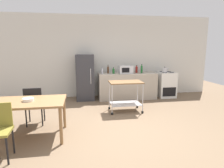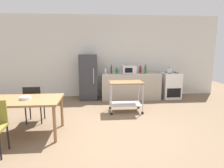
{
  "view_description": "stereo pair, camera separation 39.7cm",
  "coord_description": "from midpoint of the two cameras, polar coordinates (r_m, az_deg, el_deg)",
  "views": [
    {
      "loc": [
        -0.68,
        -3.82,
        1.76
      ],
      "look_at": [
        0.14,
        1.2,
        0.8
      ],
      "focal_mm": 30.85,
      "sensor_mm": 36.0,
      "label": 1
    },
    {
      "loc": [
        -0.29,
        -3.87,
        1.76
      ],
      "look_at": [
        0.14,
        1.2,
        0.8
      ],
      "focal_mm": 30.85,
      "sensor_mm": 36.0,
      "label": 2
    }
  ],
  "objects": [
    {
      "name": "stove_oven",
      "position": [
        7.18,
        14.17,
        -0.16
      ],
      "size": [
        0.6,
        0.61,
        0.92
      ],
      "color": "white",
      "rests_on": "ground_plane"
    },
    {
      "name": "bottle_wine",
      "position": [
        6.74,
        7.11,
        4.35
      ],
      "size": [
        0.07,
        0.07,
        0.3
      ],
      "color": "#1E6628",
      "rests_on": "kitchen_counter"
    },
    {
      "name": "bottle_sesame_oil",
      "position": [
        6.78,
        5.63,
        4.28
      ],
      "size": [
        0.08,
        0.08,
        0.26
      ],
      "color": "maroon",
      "rests_on": "kitchen_counter"
    },
    {
      "name": "back_wall",
      "position": [
        7.07,
        -5.37,
        8.11
      ],
      "size": [
        8.4,
        0.12,
        2.9
      ],
      "primitive_type": "cube",
      "color": "silver",
      "rests_on": "ground_plane"
    },
    {
      "name": "bottle_vinegar",
      "position": [
        6.54,
        -1.29,
        3.85
      ],
      "size": [
        0.08,
        0.08,
        0.21
      ],
      "color": "#1E6628",
      "rests_on": "kitchen_counter"
    },
    {
      "name": "chair_black",
      "position": [
        4.81,
        -24.32,
        -5.25
      ],
      "size": [
        0.42,
        0.42,
        0.89
      ],
      "rotation": [
        0.0,
        0.0,
        3.19
      ],
      "color": "black",
      "rests_on": "ground_plane"
    },
    {
      "name": "dining_table",
      "position": [
        4.17,
        -26.83,
        -5.62
      ],
      "size": [
        1.5,
        0.9,
        0.75
      ],
      "color": "olive",
      "rests_on": "ground_plane"
    },
    {
      "name": "kitchen_counter",
      "position": [
        6.72,
        2.81,
        -0.58
      ],
      "size": [
        2.0,
        0.64,
        0.9
      ],
      "primitive_type": "cube",
      "color": "#A89E8E",
      "rests_on": "ground_plane"
    },
    {
      "name": "bottle_sparkling_water",
      "position": [
        6.57,
        -2.91,
        4.21
      ],
      "size": [
        0.06,
        0.06,
        0.29
      ],
      "color": "#4C2D19",
      "rests_on": "kitchen_counter"
    },
    {
      "name": "refrigerator",
      "position": [
        6.62,
        -9.72,
        1.96
      ],
      "size": [
        0.6,
        0.63,
        1.55
      ],
      "color": "#333338",
      "rests_on": "ground_plane"
    },
    {
      "name": "kettle",
      "position": [
        6.96,
        13.8,
        4.1
      ],
      "size": [
        0.24,
        0.17,
        0.19
      ],
      "color": "silver",
      "rests_on": "stove_oven"
    },
    {
      "name": "bottle_soy_sauce",
      "position": [
        6.5,
        -4.66,
        3.87
      ],
      "size": [
        0.06,
        0.06,
        0.23
      ],
      "color": "silver",
      "rests_on": "kitchen_counter"
    },
    {
      "name": "kitchen_cart",
      "position": [
        5.32,
        1.92,
        -2.21
      ],
      "size": [
        0.91,
        0.57,
        0.85
      ],
      "color": "brown",
      "rests_on": "ground_plane"
    },
    {
      "name": "ground_plane",
      "position": [
        4.26,
        -1.95,
        -13.73
      ],
      "size": [
        12.0,
        12.0,
        0.0
      ],
      "primitive_type": "plane",
      "color": "brown"
    },
    {
      "name": "microwave",
      "position": [
        6.58,
        2.35,
        4.29
      ],
      "size": [
        0.46,
        0.35,
        0.26
      ],
      "color": "silver",
      "rests_on": "kitchen_counter"
    },
    {
      "name": "fruit_bowl",
      "position": [
        4.12,
        -26.14,
        -4.19
      ],
      "size": [
        0.21,
        0.21,
        0.06
      ],
      "primitive_type": "cylinder",
      "color": "white",
      "rests_on": "dining_table"
    }
  ]
}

